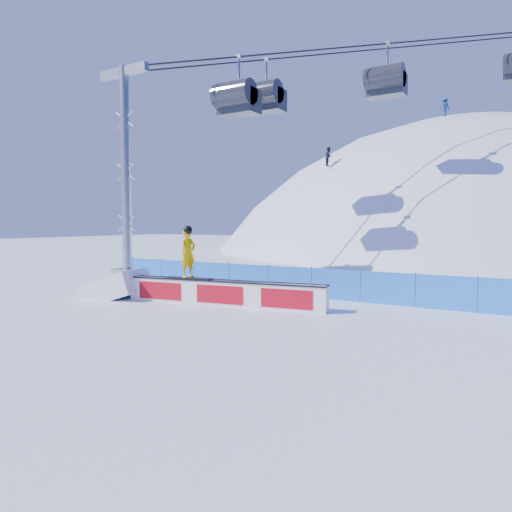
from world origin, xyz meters
The scene contains 8 objects.
ground centered at (0.00, 0.00, 0.00)m, with size 160.00×160.00×0.00m, color white.
snow_hill centered at (0.00, 42.00, -18.00)m, with size 64.00×64.00×64.00m.
safety_fence centered at (0.00, 4.50, 0.60)m, with size 22.05×0.05×1.30m.
chairlift centered at (4.74, 27.49, 16.89)m, with size 40.80×41.70×22.00m.
rail_box centered at (-3.06, 1.26, 0.46)m, with size 7.72×1.78×0.93m.
snow_ramp centered at (-7.83, 0.49, 0.00)m, with size 2.44×1.63×0.91m, color white, non-canonical shape.
snowboarder centered at (-4.46, 1.04, 1.89)m, with size 1.91×0.72×1.97m.
distant_skiers centered at (1.91, 29.99, 11.09)m, with size 20.43×8.77×6.47m.
Camera 1 is at (6.44, -12.15, 2.99)m, focal length 32.00 mm.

